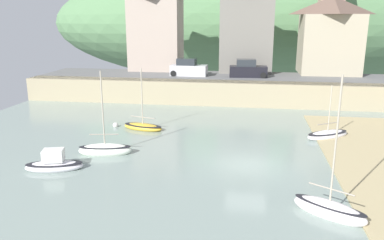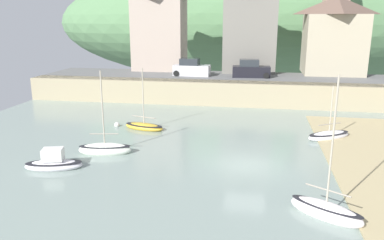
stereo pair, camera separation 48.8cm
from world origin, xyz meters
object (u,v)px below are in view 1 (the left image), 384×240
(waterfront_building_centre, at_px, (247,25))
(parked_car_near_slipway, at_px, (188,69))
(waterfront_building_left, at_px, (156,26))
(dinghy_open_wooden, at_px, (327,135))
(waterfront_building_right, at_px, (330,35))
(sailboat_blue_trim, at_px, (54,164))
(church_with_spire, at_px, (331,2))
(sailboat_far_left, at_px, (143,127))
(mooring_buoy, at_px, (116,125))
(parked_car_by_wall, at_px, (248,70))
(fishing_boat_green, at_px, (105,150))
(rowboat_small_beached, at_px, (329,209))

(waterfront_building_centre, height_order, parked_car_near_slipway, waterfront_building_centre)
(waterfront_building_left, bearing_deg, dinghy_open_wooden, -46.60)
(waterfront_building_right, bearing_deg, waterfront_building_centre, -180.00)
(sailboat_blue_trim, bearing_deg, parked_car_near_slipway, 64.08)
(church_with_spire, xyz_separation_m, sailboat_far_left, (-17.95, -22.51, -10.42))
(sailboat_far_left, bearing_deg, sailboat_blue_trim, -92.16)
(waterfront_building_right, relative_size, dinghy_open_wooden, 2.12)
(dinghy_open_wooden, xyz_separation_m, mooring_buoy, (-16.77, 0.52, -0.12))
(waterfront_building_left, xyz_separation_m, parked_car_by_wall, (11.47, -4.50, -4.60))
(waterfront_building_right, relative_size, sailboat_far_left, 1.73)
(fishing_boat_green, bearing_deg, mooring_buoy, 93.28)
(waterfront_building_centre, height_order, church_with_spire, church_with_spire)
(sailboat_blue_trim, xyz_separation_m, rowboat_small_beached, (15.01, -3.29, 0.01))
(dinghy_open_wooden, bearing_deg, sailboat_blue_trim, 175.70)
(rowboat_small_beached, bearing_deg, parked_car_by_wall, 131.17)
(parked_car_by_wall, bearing_deg, waterfront_building_centre, 90.68)
(parked_car_near_slipway, height_order, parked_car_by_wall, same)
(parked_car_by_wall, bearing_deg, rowboat_small_beached, -84.57)
(waterfront_building_right, height_order, fishing_boat_green, waterfront_building_right)
(waterfront_building_centre, bearing_deg, mooring_buoy, -119.44)
(sailboat_blue_trim, xyz_separation_m, parked_car_by_wall, (10.96, 23.13, 2.87))
(waterfront_building_right, bearing_deg, sailboat_far_left, -133.25)
(fishing_boat_green, bearing_deg, waterfront_building_centre, 60.01)
(waterfront_building_right, distance_m, mooring_buoy, 27.74)
(waterfront_building_centre, relative_size, mooring_buoy, 24.59)
(sailboat_far_left, bearing_deg, waterfront_building_left, 115.32)
(dinghy_open_wooden, height_order, parked_car_by_wall, parked_car_by_wall)
(waterfront_building_left, distance_m, fishing_boat_green, 25.85)
(sailboat_blue_trim, bearing_deg, waterfront_building_centre, 53.52)
(dinghy_open_wooden, distance_m, parked_car_by_wall, 15.76)
(mooring_buoy, bearing_deg, parked_car_near_slipway, 74.08)
(waterfront_building_left, bearing_deg, rowboat_small_beached, -63.34)
(waterfront_building_right, relative_size, parked_car_near_slipway, 2.10)
(sailboat_far_left, height_order, parked_car_by_wall, sailboat_far_left)
(waterfront_building_left, distance_m, mooring_buoy, 19.74)
(sailboat_far_left, distance_m, parked_car_by_wall, 16.47)
(parked_car_near_slipway, bearing_deg, church_with_spire, 30.07)
(waterfront_building_right, distance_m, sailboat_blue_trim, 34.87)
(rowboat_small_beached, distance_m, fishing_boat_green, 14.47)
(parked_car_near_slipway, xyz_separation_m, mooring_buoy, (-3.90, -13.67, -3.07))
(parked_car_near_slipway, bearing_deg, sailboat_blue_trim, -97.71)
(waterfront_building_centre, distance_m, church_with_spire, 11.23)
(waterfront_building_centre, relative_size, waterfront_building_right, 1.25)
(waterfront_building_centre, bearing_deg, parked_car_near_slipway, -144.69)
(rowboat_small_beached, height_order, dinghy_open_wooden, rowboat_small_beached)
(parked_car_by_wall, bearing_deg, church_with_spire, 37.56)
(church_with_spire, distance_m, dinghy_open_wooden, 25.22)
(dinghy_open_wooden, bearing_deg, waterfront_building_right, 48.81)
(rowboat_small_beached, height_order, mooring_buoy, rowboat_small_beached)
(waterfront_building_centre, distance_m, dinghy_open_wooden, 21.24)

